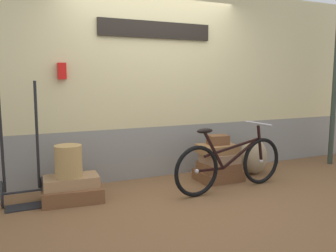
{
  "coord_description": "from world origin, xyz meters",
  "views": [
    {
      "loc": [
        -1.84,
        -3.73,
        1.4
      ],
      "look_at": [
        -0.08,
        0.12,
        0.82
      ],
      "focal_mm": 37.02,
      "sensor_mm": 36.0,
      "label": 1
    }
  ],
  "objects_px": {
    "suitcase_0": "(73,194)",
    "suitcase_3": "(219,167)",
    "wicker_basket": "(68,161)",
    "luggage_trolley": "(22,178)",
    "bicycle": "(230,164)",
    "suitcase_1": "(71,181)",
    "suitcase_4": "(220,158)",
    "burlap_sack": "(254,156)",
    "suitcase_6": "(218,140)",
    "suitcase_5": "(217,149)",
    "suitcase_2": "(218,175)"
  },
  "relations": [
    {
      "from": "suitcase_0",
      "to": "suitcase_3",
      "type": "distance_m",
      "value": 1.97
    },
    {
      "from": "wicker_basket",
      "to": "luggage_trolley",
      "type": "relative_size",
      "value": 0.26
    },
    {
      "from": "suitcase_0",
      "to": "bicycle",
      "type": "distance_m",
      "value": 1.94
    },
    {
      "from": "suitcase_1",
      "to": "suitcase_3",
      "type": "height_order",
      "value": "suitcase_1"
    },
    {
      "from": "suitcase_4",
      "to": "bicycle",
      "type": "distance_m",
      "value": 0.4
    },
    {
      "from": "luggage_trolley",
      "to": "burlap_sack",
      "type": "bearing_deg",
      "value": -0.47
    },
    {
      "from": "wicker_basket",
      "to": "burlap_sack",
      "type": "relative_size",
      "value": 0.69
    },
    {
      "from": "bicycle",
      "to": "wicker_basket",
      "type": "bearing_deg",
      "value": 167.78
    },
    {
      "from": "suitcase_4",
      "to": "bicycle",
      "type": "height_order",
      "value": "bicycle"
    },
    {
      "from": "suitcase_1",
      "to": "bicycle",
      "type": "relative_size",
      "value": 0.37
    },
    {
      "from": "suitcase_1",
      "to": "luggage_trolley",
      "type": "bearing_deg",
      "value": 175.7
    },
    {
      "from": "suitcase_6",
      "to": "wicker_basket",
      "type": "relative_size",
      "value": 0.74
    },
    {
      "from": "suitcase_3",
      "to": "suitcase_1",
      "type": "bearing_deg",
      "value": -179.26
    },
    {
      "from": "suitcase_4",
      "to": "suitcase_0",
      "type": "bearing_deg",
      "value": 176.35
    },
    {
      "from": "suitcase_1",
      "to": "suitcase_5",
      "type": "height_order",
      "value": "suitcase_5"
    },
    {
      "from": "suitcase_5",
      "to": "luggage_trolley",
      "type": "xyz_separation_m",
      "value": [
        -2.48,
        0.09,
        -0.13
      ]
    },
    {
      "from": "suitcase_0",
      "to": "luggage_trolley",
      "type": "height_order",
      "value": "luggage_trolley"
    },
    {
      "from": "suitcase_5",
      "to": "suitcase_6",
      "type": "distance_m",
      "value": 0.12
    },
    {
      "from": "luggage_trolley",
      "to": "suitcase_2",
      "type": "bearing_deg",
      "value": -1.87
    },
    {
      "from": "suitcase_0",
      "to": "suitcase_1",
      "type": "xyz_separation_m",
      "value": [
        -0.01,
        0.04,
        0.14
      ]
    },
    {
      "from": "suitcase_0",
      "to": "suitcase_6",
      "type": "height_order",
      "value": "suitcase_6"
    },
    {
      "from": "suitcase_0",
      "to": "suitcase_6",
      "type": "xyz_separation_m",
      "value": [
        1.97,
        0.03,
        0.48
      ]
    },
    {
      "from": "suitcase_0",
      "to": "suitcase_6",
      "type": "distance_m",
      "value": 2.03
    },
    {
      "from": "suitcase_6",
      "to": "luggage_trolley",
      "type": "xyz_separation_m",
      "value": [
        -2.49,
        0.08,
        -0.25
      ]
    },
    {
      "from": "suitcase_1",
      "to": "suitcase_5",
      "type": "relative_size",
      "value": 1.19
    },
    {
      "from": "suitcase_5",
      "to": "luggage_trolley",
      "type": "distance_m",
      "value": 2.48
    },
    {
      "from": "suitcase_3",
      "to": "suitcase_5",
      "type": "bearing_deg",
      "value": 133.85
    },
    {
      "from": "suitcase_5",
      "to": "suitcase_2",
      "type": "bearing_deg",
      "value": 11.9
    },
    {
      "from": "suitcase_3",
      "to": "wicker_basket",
      "type": "distance_m",
      "value": 2.02
    },
    {
      "from": "bicycle",
      "to": "luggage_trolley",
      "type": "bearing_deg",
      "value": 168.17
    },
    {
      "from": "suitcase_2",
      "to": "suitcase_5",
      "type": "height_order",
      "value": "suitcase_5"
    },
    {
      "from": "suitcase_1",
      "to": "bicycle",
      "type": "distance_m",
      "value": 1.94
    },
    {
      "from": "wicker_basket",
      "to": "bicycle",
      "type": "relative_size",
      "value": 0.22
    },
    {
      "from": "burlap_sack",
      "to": "bicycle",
      "type": "distance_m",
      "value": 0.89
    },
    {
      "from": "suitcase_3",
      "to": "burlap_sack",
      "type": "xyz_separation_m",
      "value": [
        0.66,
        0.08,
        0.07
      ]
    },
    {
      "from": "suitcase_3",
      "to": "suitcase_6",
      "type": "relative_size",
      "value": 1.94
    },
    {
      "from": "suitcase_3",
      "to": "burlap_sack",
      "type": "bearing_deg",
      "value": 8.67
    },
    {
      "from": "suitcase_5",
      "to": "bicycle",
      "type": "bearing_deg",
      "value": -96.55
    },
    {
      "from": "suitcase_2",
      "to": "wicker_basket",
      "type": "distance_m",
      "value": 2.05
    },
    {
      "from": "suitcase_3",
      "to": "suitcase_4",
      "type": "height_order",
      "value": "suitcase_4"
    },
    {
      "from": "suitcase_4",
      "to": "suitcase_6",
      "type": "relative_size",
      "value": 1.72
    },
    {
      "from": "suitcase_5",
      "to": "suitcase_1",
      "type": "bearing_deg",
      "value": -177.56
    },
    {
      "from": "luggage_trolley",
      "to": "suitcase_0",
      "type": "bearing_deg",
      "value": -11.62
    },
    {
      "from": "suitcase_4",
      "to": "suitcase_6",
      "type": "height_order",
      "value": "suitcase_6"
    },
    {
      "from": "suitcase_3",
      "to": "suitcase_6",
      "type": "distance_m",
      "value": 0.37
    },
    {
      "from": "suitcase_5",
      "to": "wicker_basket",
      "type": "distance_m",
      "value": 1.99
    },
    {
      "from": "suitcase_0",
      "to": "luggage_trolley",
      "type": "relative_size",
      "value": 0.49
    },
    {
      "from": "suitcase_4",
      "to": "luggage_trolley",
      "type": "distance_m",
      "value": 2.51
    },
    {
      "from": "suitcase_0",
      "to": "suitcase_1",
      "type": "distance_m",
      "value": 0.15
    },
    {
      "from": "suitcase_0",
      "to": "suitcase_6",
      "type": "relative_size",
      "value": 2.5
    }
  ]
}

